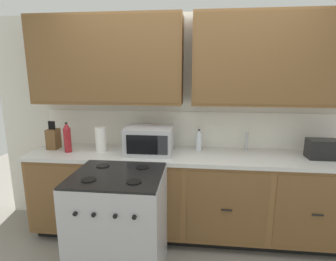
% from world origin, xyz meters
% --- Properties ---
extents(ground_plane, '(8.15, 8.15, 0.00)m').
position_xyz_m(ground_plane, '(0.00, 0.00, 0.00)').
color(ground_plane, gray).
extents(wall_unit, '(4.46, 0.40, 2.38)m').
position_xyz_m(wall_unit, '(0.00, 0.50, 1.63)').
color(wall_unit, silver).
rests_on(wall_unit, ground_plane).
extents(counter_run, '(3.29, 0.64, 0.94)m').
position_xyz_m(counter_run, '(0.00, 0.30, 0.48)').
color(counter_run, black).
rests_on(counter_run, ground_plane).
extents(stove_range, '(0.76, 0.68, 0.95)m').
position_xyz_m(stove_range, '(-0.54, -0.33, 0.47)').
color(stove_range, '#B7B7BC').
rests_on(stove_range, ground_plane).
extents(microwave, '(0.48, 0.37, 0.28)m').
position_xyz_m(microwave, '(-0.38, 0.28, 1.08)').
color(microwave, '#B7B7BC').
rests_on(microwave, counter_run).
extents(toaster, '(0.28, 0.18, 0.19)m').
position_xyz_m(toaster, '(1.33, 0.30, 1.03)').
color(toaster, black).
rests_on(toaster, counter_run).
extents(knife_block, '(0.11, 0.14, 0.31)m').
position_xyz_m(knife_block, '(-1.46, 0.34, 1.05)').
color(knife_block, brown).
rests_on(knife_block, counter_run).
extents(sink_faucet, '(0.02, 0.02, 0.20)m').
position_xyz_m(sink_faucet, '(0.65, 0.51, 1.04)').
color(sink_faucet, '#B2B5BA').
rests_on(sink_faucet, counter_run).
extents(paper_towel_roll, '(0.12, 0.12, 0.26)m').
position_xyz_m(paper_towel_roll, '(-0.91, 0.31, 1.07)').
color(paper_towel_roll, white).
rests_on(paper_towel_roll, counter_run).
extents(bottle_clear, '(0.06, 0.06, 0.23)m').
position_xyz_m(bottle_clear, '(0.13, 0.46, 1.05)').
color(bottle_clear, silver).
rests_on(bottle_clear, counter_run).
extents(bottle_red, '(0.08, 0.08, 0.32)m').
position_xyz_m(bottle_red, '(-1.24, 0.23, 1.09)').
color(bottle_red, maroon).
rests_on(bottle_red, counter_run).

